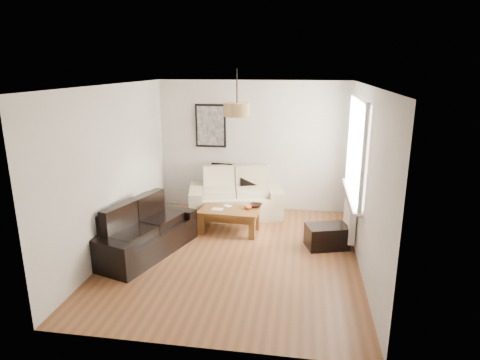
% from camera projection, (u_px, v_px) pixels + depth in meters
% --- Properties ---
extents(floor, '(4.50, 4.50, 0.00)m').
position_uv_depth(floor, '(234.00, 254.00, 6.47)').
color(floor, brown).
rests_on(floor, ground).
extents(ceiling, '(3.80, 4.50, 0.00)m').
position_uv_depth(ceiling, '(233.00, 85.00, 5.77)').
color(ceiling, white).
rests_on(ceiling, floor).
extents(wall_back, '(3.80, 0.04, 2.60)m').
position_uv_depth(wall_back, '(253.00, 146.00, 8.26)').
color(wall_back, silver).
rests_on(wall_back, floor).
extents(wall_front, '(3.80, 0.04, 2.60)m').
position_uv_depth(wall_front, '(195.00, 233.00, 3.98)').
color(wall_front, silver).
rests_on(wall_front, floor).
extents(wall_left, '(0.04, 4.50, 2.60)m').
position_uv_depth(wall_left, '(114.00, 170.00, 6.40)').
color(wall_left, silver).
rests_on(wall_left, floor).
extents(wall_right, '(0.04, 4.50, 2.60)m').
position_uv_depth(wall_right, '(365.00, 180.00, 5.83)').
color(wall_right, silver).
rests_on(wall_right, floor).
extents(window_bay, '(0.14, 1.90, 1.60)m').
position_uv_depth(window_bay, '(357.00, 148.00, 6.52)').
color(window_bay, white).
rests_on(window_bay, wall_right).
extents(radiator, '(0.10, 0.90, 0.52)m').
position_uv_depth(radiator, '(349.00, 220.00, 6.86)').
color(radiator, white).
rests_on(radiator, wall_right).
extents(poster, '(0.62, 0.04, 0.87)m').
position_uv_depth(poster, '(211.00, 126.00, 8.25)').
color(poster, black).
rests_on(poster, wall_back).
extents(pendant_shade, '(0.40, 0.40, 0.20)m').
position_uv_depth(pendant_shade, '(237.00, 110.00, 6.15)').
color(pendant_shade, tan).
rests_on(pendant_shade, ceiling).
extents(loveseat_cream, '(1.96, 1.35, 0.89)m').
position_uv_depth(loveseat_cream, '(235.00, 193.00, 8.08)').
color(loveseat_cream, beige).
rests_on(loveseat_cream, floor).
extents(sofa_leather, '(1.38, 1.97, 0.77)m').
position_uv_depth(sofa_leather, '(143.00, 229.00, 6.44)').
color(sofa_leather, black).
rests_on(sofa_leather, floor).
extents(coffee_table, '(1.07, 0.63, 0.42)m').
position_uv_depth(coffee_table, '(229.00, 221.00, 7.28)').
color(coffee_table, brown).
rests_on(coffee_table, floor).
extents(ottoman, '(0.75, 0.60, 0.38)m').
position_uv_depth(ottoman, '(327.00, 236.00, 6.67)').
color(ottoman, black).
rests_on(ottoman, floor).
extents(cushion_left, '(0.44, 0.19, 0.43)m').
position_uv_depth(cushion_left, '(222.00, 174.00, 8.25)').
color(cushion_left, black).
rests_on(cushion_left, loveseat_cream).
extents(cushion_right, '(0.40, 0.24, 0.38)m').
position_uv_depth(cushion_right, '(249.00, 176.00, 8.17)').
color(cushion_right, black).
rests_on(cushion_right, loveseat_cream).
extents(fruit_bowl, '(0.25, 0.25, 0.06)m').
position_uv_depth(fruit_bowl, '(256.00, 206.00, 7.34)').
color(fruit_bowl, black).
rests_on(fruit_bowl, coffee_table).
extents(orange_a, '(0.09, 0.09, 0.08)m').
position_uv_depth(orange_a, '(248.00, 207.00, 7.21)').
color(orange_a, '#EF5C14').
rests_on(orange_a, fruit_bowl).
extents(orange_b, '(0.10, 0.10, 0.08)m').
position_uv_depth(orange_b, '(249.00, 207.00, 7.22)').
color(orange_b, '#D94D12').
rests_on(orange_b, fruit_bowl).
extents(orange_c, '(0.09, 0.09, 0.08)m').
position_uv_depth(orange_c, '(246.00, 206.00, 7.27)').
color(orange_c, orange).
rests_on(orange_c, fruit_bowl).
extents(papers, '(0.20, 0.15, 0.01)m').
position_uv_depth(papers, '(217.00, 209.00, 7.24)').
color(papers, white).
rests_on(papers, coffee_table).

